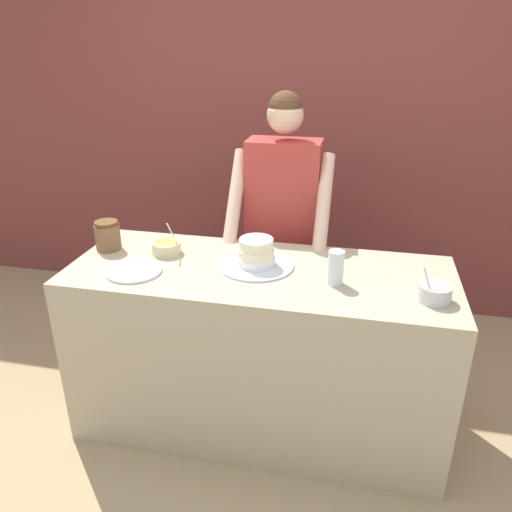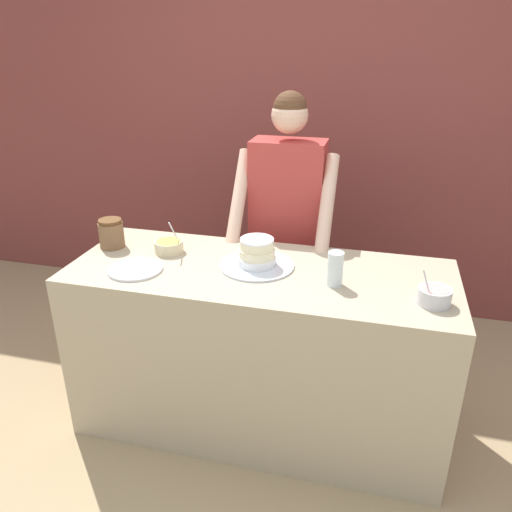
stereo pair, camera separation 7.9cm
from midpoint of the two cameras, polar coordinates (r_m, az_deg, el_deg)
ground_plane at (r=2.60m, az=-2.35°, el=-23.05°), size 14.00×14.00×0.00m
wall_back at (r=3.59m, az=4.71°, el=14.18°), size 10.00×0.05×2.60m
counter at (r=2.57m, az=-0.51°, el=-10.57°), size 1.82×0.71×0.89m
person_baker at (r=2.86m, az=2.29°, el=5.15°), size 0.56×0.47×1.64m
cake at (r=2.36m, az=-0.92°, el=0.03°), size 0.36×0.36×0.14m
frosting_bowl_pink at (r=2.18m, az=18.78°, el=-3.95°), size 0.14×0.14×0.15m
frosting_bowl_yellow at (r=2.56m, az=-11.05°, el=1.00°), size 0.14×0.14×0.18m
drinking_glass at (r=2.21m, az=8.10°, el=-1.33°), size 0.07×0.07×0.16m
ceramic_plate at (r=2.40m, az=-14.69°, el=-1.69°), size 0.26×0.26×0.01m
stoneware_jar at (r=2.67m, az=-17.41°, el=2.24°), size 0.13×0.13×0.15m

